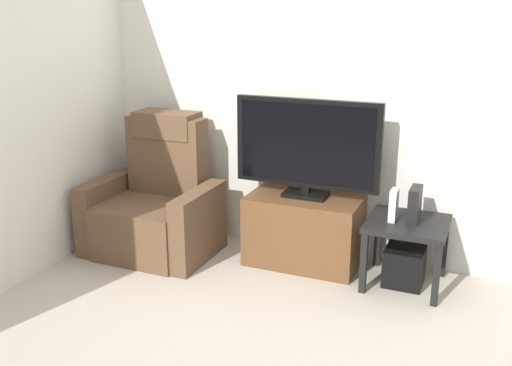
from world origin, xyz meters
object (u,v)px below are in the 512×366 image
object	(u,v)px
recliner_armchair	(156,205)
tv_stand	(304,230)
book_upright	(394,205)
game_console	(415,205)
subwoofer_box	(404,266)
television	(307,146)
side_table	(407,232)

from	to	relation	value
recliner_armchair	tv_stand	bearing A→B (deg)	14.17
tv_stand	recliner_armchair	size ratio (longest dim) A/B	0.77
book_upright	game_console	world-z (taller)	game_console
subwoofer_box	recliner_armchair	bearing A→B (deg)	-175.91
tv_stand	television	world-z (taller)	television
tv_stand	side_table	distance (m)	0.78
tv_stand	television	xyz separation A→B (m)	(-0.00, 0.02, 0.65)
television	game_console	world-z (taller)	television
recliner_armchair	subwoofer_box	bearing A→B (deg)	8.72
subwoofer_box	tv_stand	bearing A→B (deg)	175.63
tv_stand	side_table	size ratio (longest dim) A/B	1.55
book_upright	television	bearing A→B (deg)	171.67
tv_stand	subwoofer_box	distance (m)	0.78
subwoofer_box	game_console	xyz separation A→B (m)	(0.04, 0.01, 0.46)
side_table	book_upright	size ratio (longest dim) A/B	2.44
side_table	game_console	xyz separation A→B (m)	(0.04, 0.01, 0.20)
tv_stand	game_console	size ratio (longest dim) A/B	3.42
side_table	subwoofer_box	size ratio (longest dim) A/B	2.02
game_console	subwoofer_box	bearing A→B (deg)	-164.05
subwoofer_box	book_upright	xyz separation A→B (m)	(-0.10, -0.02, 0.45)
television	book_upright	world-z (taller)	television
television	game_console	distance (m)	0.86
book_upright	game_console	xyz separation A→B (m)	(0.14, 0.03, 0.01)
television	game_console	xyz separation A→B (m)	(0.80, -0.07, -0.32)
tv_stand	subwoofer_box	xyz separation A→B (m)	(0.76, -0.06, -0.13)
subwoofer_box	side_table	bearing A→B (deg)	0.00
tv_stand	book_upright	world-z (taller)	book_upright
subwoofer_box	game_console	size ratio (longest dim) A/B	1.09
recliner_armchair	game_console	xyz separation A→B (m)	(1.97, 0.15, 0.22)
television	side_table	bearing A→B (deg)	-5.77
tv_stand	side_table	bearing A→B (deg)	-4.37
book_upright	recliner_armchair	bearing A→B (deg)	-176.31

